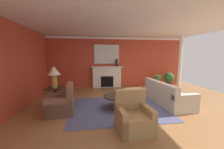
% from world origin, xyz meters
% --- Properties ---
extents(ground_plane, '(9.80, 9.80, 0.00)m').
position_xyz_m(ground_plane, '(0.00, 0.00, 0.00)').
color(ground_plane, olive).
extents(wall_fireplace, '(8.14, 0.12, 2.86)m').
position_xyz_m(wall_fireplace, '(0.00, 3.33, 1.43)').
color(wall_fireplace, '#B7422D').
rests_on(wall_fireplace, ground_plane).
extents(wall_window, '(0.12, 7.14, 2.86)m').
position_xyz_m(wall_window, '(-3.83, 0.30, 1.43)').
color(wall_window, '#B7422D').
rests_on(wall_window, ground_plane).
extents(ceiling_panel, '(8.14, 7.14, 0.06)m').
position_xyz_m(ceiling_panel, '(0.00, 0.30, 2.89)').
color(ceiling_panel, white).
extents(crown_moulding, '(8.14, 0.08, 0.12)m').
position_xyz_m(crown_moulding, '(0.00, 3.25, 2.78)').
color(crown_moulding, white).
extents(area_rug, '(3.19, 2.70, 0.01)m').
position_xyz_m(area_rug, '(-0.51, -0.18, 0.01)').
color(area_rug, '#4C517A').
rests_on(area_rug, ground_plane).
extents(fireplace, '(1.80, 0.35, 1.20)m').
position_xyz_m(fireplace, '(-0.53, 3.12, 0.57)').
color(fireplace, white).
rests_on(fireplace, ground_plane).
extents(mantel_mirror, '(1.41, 0.04, 1.06)m').
position_xyz_m(mantel_mirror, '(-0.53, 3.24, 1.88)').
color(mantel_mirror, silver).
extents(sofa, '(1.01, 2.14, 0.85)m').
position_xyz_m(sofa, '(1.39, -0.00, 0.30)').
color(sofa, beige).
rests_on(sofa, ground_plane).
extents(armchair_near_window, '(0.87, 0.87, 0.95)m').
position_xyz_m(armchair_near_window, '(-2.34, -0.40, 0.31)').
color(armchair_near_window, brown).
rests_on(armchair_near_window, ground_plane).
extents(armchair_facing_fireplace, '(0.85, 0.85, 0.95)m').
position_xyz_m(armchair_facing_fireplace, '(-0.41, -1.69, 0.31)').
color(armchair_facing_fireplace, '#9E7A4C').
rests_on(armchair_facing_fireplace, ground_plane).
extents(coffee_table, '(1.00, 1.00, 0.45)m').
position_xyz_m(coffee_table, '(-0.51, -0.18, 0.34)').
color(coffee_table, '#2D2319').
rests_on(coffee_table, ground_plane).
extents(side_table, '(0.56, 0.56, 0.70)m').
position_xyz_m(side_table, '(-2.68, 0.26, 0.40)').
color(side_table, '#2D2319').
rests_on(side_table, ground_plane).
extents(table_lamp, '(0.44, 0.44, 0.75)m').
position_xyz_m(table_lamp, '(-2.68, 0.26, 1.22)').
color(table_lamp, '#B28E38').
rests_on(table_lamp, side_table).
extents(vase_tall_corner, '(0.30, 0.30, 0.65)m').
position_xyz_m(vase_tall_corner, '(2.39, 2.82, 0.33)').
color(vase_tall_corner, '#33703D').
rests_on(vase_tall_corner, ground_plane).
extents(vase_mantel_right, '(0.13, 0.13, 0.41)m').
position_xyz_m(vase_mantel_right, '(0.02, 3.07, 1.40)').
color(vase_mantel_right, black).
rests_on(vase_mantel_right, fireplace).
extents(book_red_cover, '(0.29, 0.25, 0.03)m').
position_xyz_m(book_red_cover, '(-0.35, -0.05, 0.47)').
color(book_red_cover, tan).
rests_on(book_red_cover, coffee_table).
extents(book_art_folio, '(0.26, 0.18, 0.05)m').
position_xyz_m(book_art_folio, '(-0.41, -0.25, 0.51)').
color(book_art_folio, maroon).
rests_on(book_art_folio, coffee_table).
extents(book_small_novel, '(0.28, 0.21, 0.06)m').
position_xyz_m(book_small_novel, '(-0.44, -0.31, 0.56)').
color(book_small_novel, tan).
rests_on(book_small_novel, coffee_table).
extents(potted_plant, '(0.56, 0.56, 0.83)m').
position_xyz_m(potted_plant, '(2.99, 2.65, 0.49)').
color(potted_plant, '#333333').
rests_on(potted_plant, ground_plane).
extents(column_white, '(0.20, 0.20, 2.86)m').
position_xyz_m(column_white, '(3.39, 2.30, 1.43)').
color(column_white, white).
rests_on(column_white, ground_plane).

